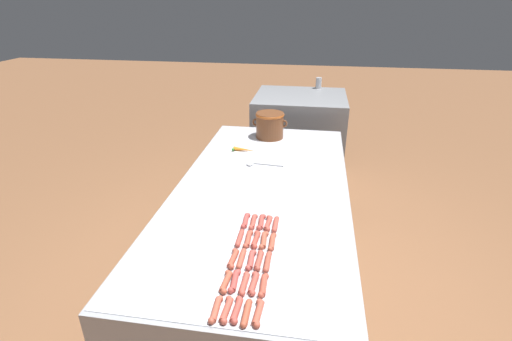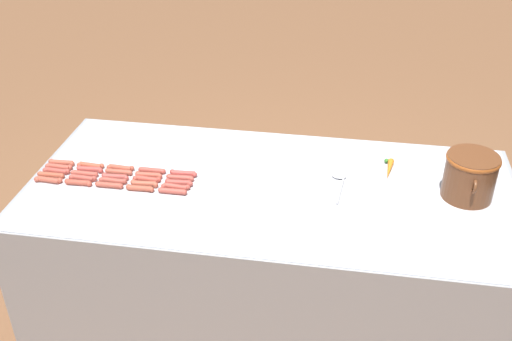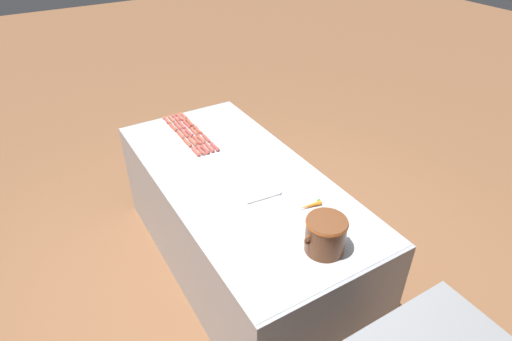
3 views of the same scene
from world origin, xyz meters
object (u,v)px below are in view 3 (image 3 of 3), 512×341
at_px(hot_dog_3, 206,138).
at_px(hot_dog_22, 180,135).
at_px(hot_dog_21, 173,127).
at_px(hot_dog_4, 215,147).
at_px(hot_dog_9, 210,148).
at_px(hot_dog_2, 198,130).
at_px(hot_dog_19, 200,150).
at_px(hot_dog_8, 201,139).
at_px(hot_dog_23, 187,143).
at_px(hot_dog_5, 179,117).
at_px(hot_dog_11, 182,125).
at_px(hot_dog_13, 197,141).
at_px(hot_dog_24, 196,152).
at_px(serving_spoon, 272,194).
at_px(hot_dog_18, 193,142).
at_px(hot_dog_1, 190,123).
at_px(hot_dog_16, 178,126).
at_px(hot_dog_17, 185,134).
at_px(hot_dog_0, 183,116).
at_px(hot_dog_6, 187,124).
at_px(hot_dog_15, 171,119).
at_px(hot_dog_20, 167,120).
at_px(hot_dog_7, 194,131).
at_px(hot_dog_12, 189,133).
at_px(carrot, 310,205).
at_px(hot_dog_10, 176,118).
at_px(bean_pot, 326,233).
at_px(hot_dog_14, 205,149).

height_order(hot_dog_3, hot_dog_22, same).
distance_m(hot_dog_21, hot_dog_22, 0.15).
bearing_deg(hot_dog_4, hot_dog_9, -7.02).
height_order(hot_dog_2, hot_dog_19, same).
distance_m(hot_dog_4, hot_dog_8, 0.17).
height_order(hot_dog_2, hot_dog_3, same).
distance_m(hot_dog_4, hot_dog_23, 0.23).
height_order(hot_dog_3, hot_dog_5, same).
bearing_deg(hot_dog_11, hot_dog_13, 90.35).
height_order(hot_dog_24, serving_spoon, hot_dog_24).
relative_size(hot_dog_8, hot_dog_22, 1.00).
height_order(hot_dog_13, hot_dog_18, same).
bearing_deg(hot_dog_2, hot_dog_1, -89.11).
height_order(hot_dog_16, hot_dog_21, same).
bearing_deg(hot_dog_17, hot_dog_24, 82.37).
height_order(hot_dog_0, hot_dog_23, same).
bearing_deg(hot_dog_1, hot_dog_0, -91.15).
bearing_deg(hot_dog_4, hot_dog_21, -71.03).
relative_size(hot_dog_6, hot_dog_23, 1.00).
relative_size(hot_dog_5, hot_dog_9, 1.00).
xyz_separation_m(hot_dog_8, hot_dog_9, (-0.00, 0.16, 0.00)).
bearing_deg(hot_dog_15, hot_dog_20, 9.47).
xyz_separation_m(hot_dog_17, hot_dog_21, (0.04, -0.16, 0.00)).
relative_size(hot_dog_5, hot_dog_11, 1.00).
relative_size(hot_dog_9, hot_dog_17, 1.00).
height_order(hot_dog_4, hot_dog_11, same).
bearing_deg(hot_dog_7, hot_dog_19, 75.00).
height_order(hot_dog_5, hot_dog_18, same).
relative_size(hot_dog_12, carrot, 0.77).
xyz_separation_m(hot_dog_10, hot_dog_13, (0.00, 0.47, 0.00)).
bearing_deg(hot_dog_22, hot_dog_4, 116.57).
distance_m(bean_pot, carrot, 0.40).
bearing_deg(hot_dog_23, hot_dog_1, -117.04).
height_order(bean_pot, serving_spoon, bean_pot).
bearing_deg(hot_dog_14, hot_dog_20, -82.72).
bearing_deg(hot_dog_11, hot_dog_5, -104.97).
distance_m(hot_dog_13, hot_dog_23, 0.08).
height_order(hot_dog_0, hot_dog_14, same).
bearing_deg(hot_dog_5, hot_dog_13, 85.26).
height_order(hot_dog_7, hot_dog_18, same).
bearing_deg(hot_dog_1, hot_dog_19, 75.91).
bearing_deg(bean_pot, hot_dog_22, -83.14).
distance_m(hot_dog_4, bean_pot, 1.35).
xyz_separation_m(hot_dog_12, bean_pot, (-0.12, 1.67, 0.11)).
height_order(hot_dog_3, hot_dog_17, same).
relative_size(hot_dog_12, hot_dog_23, 1.00).
bearing_deg(hot_dog_8, hot_dog_9, 90.20).
bearing_deg(hot_dog_0, hot_dog_23, 70.87).
bearing_deg(serving_spoon, hot_dog_1, -86.93).
bearing_deg(hot_dog_20, hot_dog_24, 90.22).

